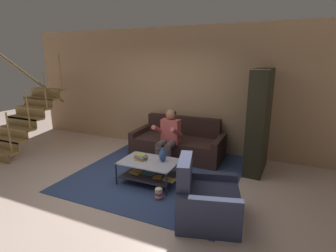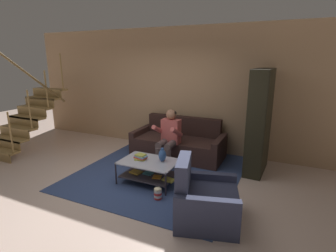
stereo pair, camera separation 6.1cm
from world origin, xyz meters
The scene contains 12 objects.
ground centered at (0.00, 0.00, 0.00)m, with size 16.80×16.80×0.00m, color beige.
back_partition centered at (0.00, 2.46, 1.45)m, with size 8.40×0.12×2.90m, color tan.
staircase_run centered at (-3.20, 0.77, 0.83)m, with size 1.02×1.81×2.33m.
couch centered at (0.35, 1.84, 0.29)m, with size 2.04×0.91×0.87m.
person_seated_center centered at (0.35, 1.30, 0.64)m, with size 0.50×0.58×1.16m.
coffee_table centered at (0.38, 0.39, 0.27)m, with size 1.04×0.69×0.41m.
area_rug centered at (0.36, 0.99, 0.01)m, with size 3.00×3.40×0.01m.
vase centered at (0.59, 0.49, 0.52)m, with size 0.14×0.14×0.24m.
book_stack centered at (0.20, 0.40, 0.45)m, with size 0.25×0.20×0.10m.
bookshelf centered at (2.10, 1.77, 0.87)m, with size 0.38×0.93×2.00m.
armchair centered at (1.62, -0.29, 0.29)m, with size 1.02×1.04×0.89m.
popcorn_tub centered at (0.79, -0.07, 0.10)m, with size 0.12×0.12×0.20m.
Camera 1 is at (2.47, -3.44, 2.18)m, focal length 28.00 mm.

